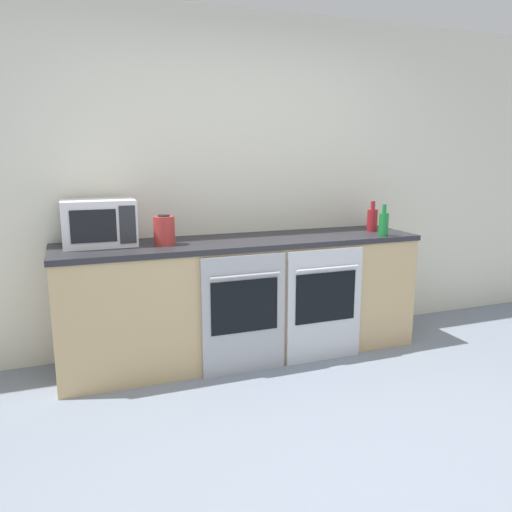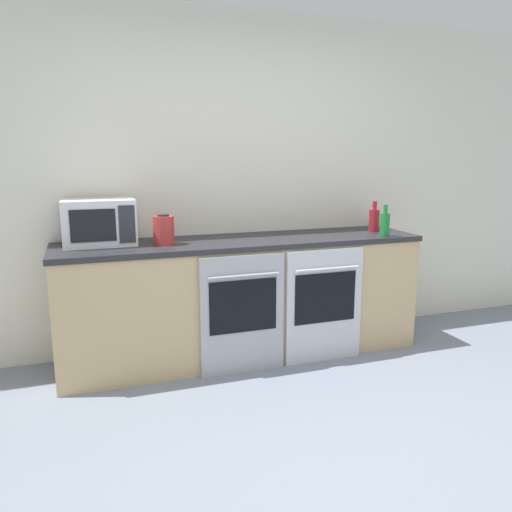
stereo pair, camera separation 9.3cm
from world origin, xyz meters
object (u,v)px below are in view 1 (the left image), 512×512
at_px(bottle_green, 384,224).
at_px(oven_right, 324,305).
at_px(bottle_red, 372,219).
at_px(kettle, 164,230).
at_px(microwave, 99,223).
at_px(oven_left, 244,314).

bearing_deg(bottle_green, oven_right, -171.28).
xyz_separation_m(bottle_red, bottle_green, (-0.06, -0.25, -0.00)).
distance_m(bottle_red, bottle_green, 0.25).
bearing_deg(bottle_red, kettle, -178.98).
height_order(microwave, bottle_green, microwave).
distance_m(oven_left, bottle_green, 1.30).
bearing_deg(bottle_red, oven_right, -151.29).
distance_m(microwave, bottle_red, 2.14).
relative_size(oven_left, oven_right, 1.00).
bearing_deg(kettle, oven_left, -31.78).
xyz_separation_m(oven_right, microwave, (-1.54, 0.43, 0.63)).
bearing_deg(oven_right, oven_left, 180.00).
bearing_deg(microwave, oven_right, -15.57).
bearing_deg(kettle, microwave, 162.98).
distance_m(oven_left, kettle, 0.81).
bearing_deg(kettle, oven_right, -15.01).
relative_size(oven_left, microwave, 1.75).
bearing_deg(kettle, bottle_red, 1.02).
height_order(oven_left, kettle, kettle).
distance_m(oven_left, oven_right, 0.63).
height_order(microwave, bottle_red, microwave).
bearing_deg(bottle_red, microwave, 177.34).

